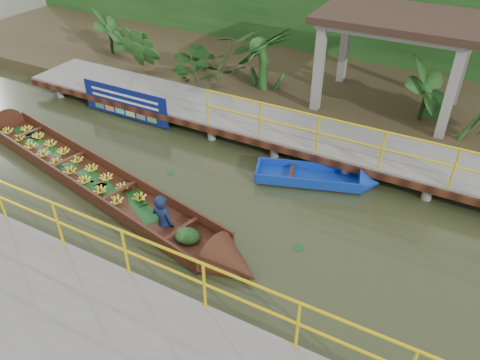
% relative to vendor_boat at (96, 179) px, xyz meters
% --- Properties ---
extents(ground, '(80.00, 80.00, 0.00)m').
position_rel_vendor_boat_xyz_m(ground, '(2.31, 0.64, -0.20)').
color(ground, '#2B3219').
rests_on(ground, ground).
extents(land_strip, '(30.00, 8.00, 0.45)m').
position_rel_vendor_boat_xyz_m(land_strip, '(2.31, 8.14, 0.02)').
color(land_strip, '#352E1A').
rests_on(land_strip, ground).
extents(far_dock, '(16.00, 2.06, 1.66)m').
position_rel_vendor_boat_xyz_m(far_dock, '(2.33, 4.07, 0.28)').
color(far_dock, slate).
rests_on(far_dock, ground).
extents(near_dock, '(18.00, 2.40, 1.73)m').
position_rel_vendor_boat_xyz_m(near_dock, '(3.31, -3.56, 0.10)').
color(near_dock, slate).
rests_on(near_dock, ground).
extents(pavilion, '(4.40, 3.00, 3.00)m').
position_rel_vendor_boat_xyz_m(pavilion, '(5.31, 6.94, 2.61)').
color(pavilion, slate).
rests_on(pavilion, ground).
extents(foliage_backdrop, '(30.00, 0.80, 4.00)m').
position_rel_vendor_boat_xyz_m(foliage_backdrop, '(2.31, 10.64, 1.80)').
color(foliage_backdrop, '#153C13').
rests_on(foliage_backdrop, ground).
extents(vendor_boat, '(10.50, 3.18, 2.01)m').
position_rel_vendor_boat_xyz_m(vendor_boat, '(0.00, 0.00, 0.00)').
color(vendor_boat, '#341C0E').
rests_on(vendor_boat, ground).
extents(moored_blue_boat, '(3.14, 1.70, 0.73)m').
position_rel_vendor_boat_xyz_m(moored_blue_boat, '(5.26, 2.91, -0.07)').
color(moored_blue_boat, '#0E309B').
rests_on(moored_blue_boat, ground).
extents(blue_banner, '(3.13, 0.04, 0.98)m').
position_rel_vendor_boat_xyz_m(blue_banner, '(-1.63, 3.12, 0.35)').
color(blue_banner, navy).
rests_on(blue_banner, ground).
extents(tropical_plants, '(14.30, 1.30, 1.63)m').
position_rel_vendor_boat_xyz_m(tropical_plants, '(1.21, 5.94, 1.06)').
color(tropical_plants, '#153C13').
rests_on(tropical_plants, ground).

